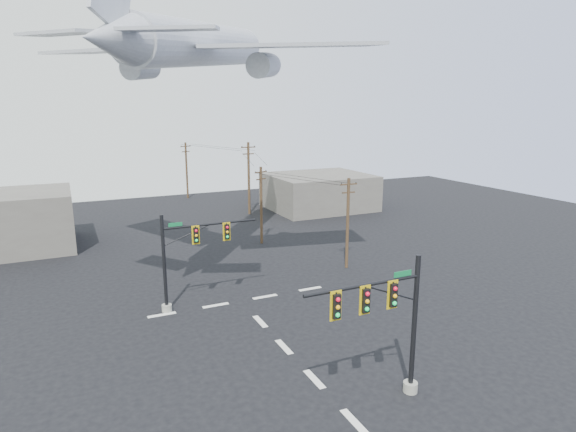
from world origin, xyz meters
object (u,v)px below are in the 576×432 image
utility_pole_a (348,222)px  utility_pole_b (261,204)px  airliner (201,45)px  signal_mast_far (185,258)px  signal_mast_near (390,323)px  utility_pole_c (249,177)px  utility_pole_d (187,169)px

utility_pole_a → utility_pole_b: utility_pole_b is taller
airliner → signal_mast_far: bearing=-170.0°
signal_mast_near → airliner: bearing=97.3°
utility_pole_b → airliner: bearing=-160.1°
airliner → signal_mast_near: bearing=-134.5°
utility_pole_c → airliner: airliner is taller
signal_mast_far → utility_pole_b: bearing=50.4°
signal_mast_far → utility_pole_c: size_ratio=0.74×
signal_mast_near → airliner: 27.16m
utility_pole_a → utility_pole_b: size_ratio=1.00×
utility_pole_b → utility_pole_c: size_ratio=0.85×
signal_mast_far → utility_pole_d: utility_pole_d is taller
signal_mast_near → utility_pole_d: bearing=86.1°
utility_pole_a → utility_pole_b: 11.67m
signal_mast_far → airliner: bearing=61.8°
signal_mast_far → utility_pole_b: utility_pole_b is taller
utility_pole_d → airliner: 40.45m
signal_mast_near → utility_pole_b: bearing=80.3°
utility_pole_c → airliner: (-11.87, -21.64, 14.22)m
utility_pole_b → utility_pole_d: 29.89m
utility_pole_d → airliner: (-6.91, -37.05, 14.68)m
utility_pole_a → utility_pole_d: size_ratio=0.93×
signal_mast_near → signal_mast_far: signal_mast_near is taller
utility_pole_a → airliner: airliner is taller
signal_mast_far → utility_pole_d: (10.49, 43.73, 0.83)m
utility_pole_d → utility_pole_a: bearing=-104.1°
utility_pole_d → signal_mast_near: bearing=-115.0°
utility_pole_b → utility_pole_c: (3.97, 14.45, 0.80)m
utility_pole_c → signal_mast_far: bearing=-117.6°
utility_pole_a → signal_mast_far: bearing=-167.6°
utility_pole_a → utility_pole_d: 41.12m
signal_mast_near → utility_pole_a: utility_pole_a is taller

